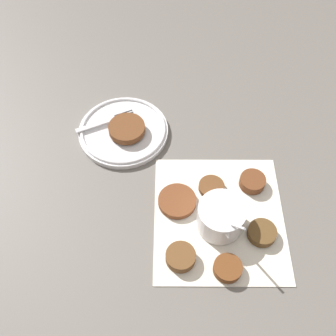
# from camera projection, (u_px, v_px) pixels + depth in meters

# --- Properties ---
(ground_plane) EXTENTS (4.00, 4.00, 0.00)m
(ground_plane) POSITION_uv_depth(u_px,v_px,m) (222.00, 217.00, 0.83)
(ground_plane) COLOR #605B56
(napkin) EXTENTS (0.33, 0.31, 0.00)m
(napkin) POSITION_uv_depth(u_px,v_px,m) (219.00, 219.00, 0.83)
(napkin) COLOR silver
(napkin) RESTS_ON ground_plane
(sauce_bowl) EXTENTS (0.12, 0.10, 0.11)m
(sauce_bowl) POSITION_uv_depth(u_px,v_px,m) (221.00, 218.00, 0.80)
(sauce_bowl) COLOR silver
(sauce_bowl) RESTS_ON napkin
(fritter_0) EXTENTS (0.06, 0.06, 0.02)m
(fritter_0) POSITION_uv_depth(u_px,v_px,m) (262.00, 233.00, 0.80)
(fritter_0) COLOR brown
(fritter_0) RESTS_ON napkin
(fritter_1) EXTENTS (0.06, 0.06, 0.02)m
(fritter_1) POSITION_uv_depth(u_px,v_px,m) (228.00, 268.00, 0.76)
(fritter_1) COLOR brown
(fritter_1) RESTS_ON napkin
(fritter_2) EXTENTS (0.08, 0.08, 0.01)m
(fritter_2) POSITION_uv_depth(u_px,v_px,m) (177.00, 201.00, 0.84)
(fritter_2) COLOR brown
(fritter_2) RESTS_ON napkin
(fritter_3) EXTENTS (0.06, 0.06, 0.02)m
(fritter_3) POSITION_uv_depth(u_px,v_px,m) (181.00, 257.00, 0.77)
(fritter_3) COLOR brown
(fritter_3) RESTS_ON napkin
(fritter_4) EXTENTS (0.06, 0.06, 0.02)m
(fritter_4) POSITION_uv_depth(u_px,v_px,m) (252.00, 182.00, 0.87)
(fritter_4) COLOR brown
(fritter_4) RESTS_ON napkin
(fritter_5) EXTENTS (0.06, 0.06, 0.01)m
(fritter_5) POSITION_uv_depth(u_px,v_px,m) (211.00, 187.00, 0.86)
(fritter_5) COLOR brown
(fritter_5) RESTS_ON napkin
(serving_plate) EXTENTS (0.22, 0.22, 0.02)m
(serving_plate) POSITION_uv_depth(u_px,v_px,m) (123.00, 131.00, 0.96)
(serving_plate) COLOR silver
(serving_plate) RESTS_ON ground_plane
(fritter_on_plate) EXTENTS (0.09, 0.09, 0.02)m
(fritter_on_plate) POSITION_uv_depth(u_px,v_px,m) (127.00, 129.00, 0.94)
(fritter_on_plate) COLOR brown
(fritter_on_plate) RESTS_ON serving_plate
(fork) EXTENTS (0.06, 0.15, 0.00)m
(fork) POSITION_uv_depth(u_px,v_px,m) (113.00, 119.00, 0.96)
(fork) COLOR silver
(fork) RESTS_ON serving_plate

